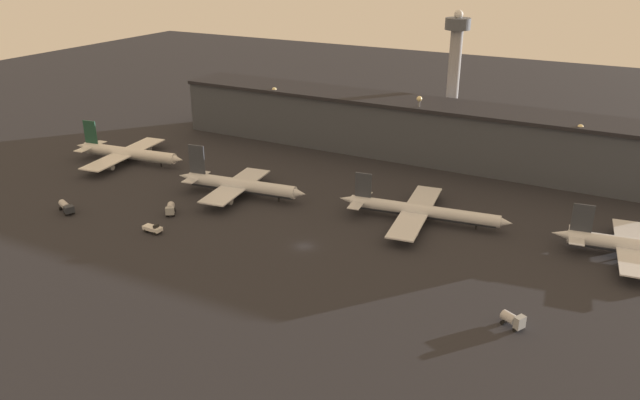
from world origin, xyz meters
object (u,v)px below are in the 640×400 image
object	(u,v)px
service_vehicle_3	(153,228)
airplane_1	(239,185)
service_vehicle_0	(66,207)
service_vehicle_1	(513,320)
airplane_2	(421,211)
control_tower	(454,68)
service_vehicle_2	(170,209)
airplane_3	(639,247)
airplane_0	(127,153)

from	to	relation	value
service_vehicle_3	airplane_1	bearing A→B (deg)	81.95
service_vehicle_0	service_vehicle_1	distance (m)	122.10
airplane_2	control_tower	bearing A→B (deg)	94.47
airplane_2	service_vehicle_2	size ratio (longest dim) A/B	8.86
airplane_1	service_vehicle_2	distance (m)	22.16
airplane_3	control_tower	bearing A→B (deg)	126.33
service_vehicle_3	airplane_2	bearing A→B (deg)	35.45
airplane_1	airplane_3	bearing A→B (deg)	-1.08
airplane_2	airplane_3	world-z (taller)	airplane_3
airplane_1	service_vehicle_0	size ratio (longest dim) A/B	5.72
airplane_3	control_tower	xyz separation A→B (m)	(-68.38, 71.92, 24.42)
service_vehicle_1	service_vehicle_2	size ratio (longest dim) A/B	0.96
airplane_1	service_vehicle_3	world-z (taller)	airplane_1
airplane_3	service_vehicle_2	size ratio (longest dim) A/B	7.51
airplane_2	airplane_3	distance (m)	52.88
service_vehicle_1	control_tower	size ratio (longest dim) A/B	0.11
airplane_1	airplane_3	world-z (taller)	airplane_1
service_vehicle_0	service_vehicle_3	size ratio (longest dim) A/B	1.38
airplane_0	service_vehicle_0	xyz separation A→B (m)	(15.65, -40.13, -1.61)
airplane_1	airplane_2	world-z (taller)	airplane_1
airplane_0	airplane_3	size ratio (longest dim) A/B	1.09
service_vehicle_2	airplane_2	bearing A→B (deg)	78.17
service_vehicle_1	service_vehicle_2	bearing A→B (deg)	-159.54
service_vehicle_0	airplane_3	bearing A→B (deg)	40.44
service_vehicle_2	control_tower	distance (m)	116.56
airplane_1	service_vehicle_3	xyz separation A→B (m)	(-5.36, -31.53, -2.17)
airplane_0	service_vehicle_2	bearing A→B (deg)	-40.35
airplane_3	service_vehicle_0	bearing A→B (deg)	-169.97
airplane_3	service_vehicle_0	size ratio (longest dim) A/B	5.42
airplane_0	control_tower	world-z (taller)	control_tower
airplane_3	control_tower	world-z (taller)	control_tower
airplane_3	service_vehicle_0	world-z (taller)	airplane_3
airplane_2	service_vehicle_3	bearing A→B (deg)	-153.37
airplane_2	service_vehicle_0	bearing A→B (deg)	-162.77
airplane_2	service_vehicle_1	size ratio (longest dim) A/B	9.22
airplane_2	service_vehicle_2	bearing A→B (deg)	-163.14
airplane_3	service_vehicle_0	xyz separation A→B (m)	(-142.01, -44.09, -1.56)
service_vehicle_3	control_tower	world-z (taller)	control_tower
airplane_1	control_tower	distance (m)	94.70
service_vehicle_0	service_vehicle_1	size ratio (longest dim) A/B	1.44
airplane_0	service_vehicle_2	world-z (taller)	airplane_0
airplane_0	airplane_3	xyz separation A→B (m)	(157.65, 3.96, -0.05)
airplane_3	service_vehicle_3	size ratio (longest dim) A/B	7.50
airplane_0	service_vehicle_2	distance (m)	50.45
service_vehicle_2	control_tower	size ratio (longest dim) A/B	0.11
service_vehicle_0	service_vehicle_3	bearing A→B (deg)	25.32
airplane_1	airplane_2	size ratio (longest dim) A/B	0.89
airplane_3	service_vehicle_1	size ratio (longest dim) A/B	7.82
airplane_0	airplane_3	bearing A→B (deg)	-5.78
airplane_2	service_vehicle_1	xyz separation A→B (m)	(32.85, -39.35, -1.23)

